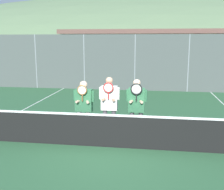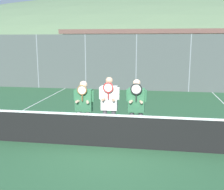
% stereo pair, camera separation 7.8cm
% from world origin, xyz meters
% --- Properties ---
extents(ground_plane, '(120.00, 120.00, 0.00)m').
position_xyz_m(ground_plane, '(0.00, 0.00, 0.00)').
color(ground_plane, '#2D5B38').
extents(hill_distant, '(117.60, 65.33, 22.87)m').
position_xyz_m(hill_distant, '(0.00, 53.87, 0.00)').
color(hill_distant, '#5B7551').
rests_on(hill_distant, ground_plane).
extents(clubhouse_building, '(14.78, 5.50, 3.77)m').
position_xyz_m(clubhouse_building, '(0.54, 18.05, 1.91)').
color(clubhouse_building, beige).
rests_on(clubhouse_building, ground_plane).
extents(fence_back, '(18.13, 0.06, 3.23)m').
position_xyz_m(fence_back, '(0.00, 9.06, 1.62)').
color(fence_back, gray).
rests_on(fence_back, ground_plane).
extents(tennis_net, '(11.60, 0.09, 1.04)m').
position_xyz_m(tennis_net, '(0.00, 0.00, 0.48)').
color(tennis_net, gray).
rests_on(tennis_net, ground_plane).
extents(court_line_left_sideline, '(0.05, 16.00, 0.01)m').
position_xyz_m(court_line_left_sideline, '(-4.32, 3.00, 0.00)').
color(court_line_left_sideline, white).
rests_on(court_line_left_sideline, ground_plane).
extents(player_leftmost, '(0.63, 0.34, 1.73)m').
position_xyz_m(player_leftmost, '(-0.92, 0.63, 1.05)').
color(player_leftmost, white).
rests_on(player_leftmost, ground_plane).
extents(player_center_left, '(0.61, 0.34, 1.86)m').
position_xyz_m(player_center_left, '(-0.16, 0.66, 1.10)').
color(player_center_left, '#56565B').
rests_on(player_center_left, ground_plane).
extents(player_center_right, '(0.60, 0.34, 1.81)m').
position_xyz_m(player_center_right, '(0.64, 0.62, 1.08)').
color(player_center_right, '#56565B').
rests_on(player_center_right, ground_plane).
extents(car_far_left, '(4.26, 2.09, 1.77)m').
position_xyz_m(car_far_left, '(-4.13, 11.87, 0.90)').
color(car_far_left, silver).
rests_on(car_far_left, ground_plane).
extents(car_left_of_center, '(4.14, 2.06, 1.86)m').
position_xyz_m(car_left_of_center, '(0.90, 12.12, 0.94)').
color(car_left_of_center, silver).
rests_on(car_left_of_center, ground_plane).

